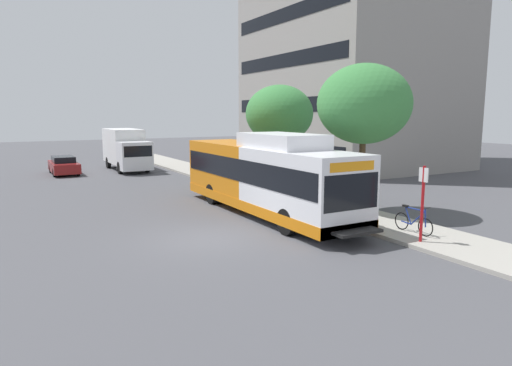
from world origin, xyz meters
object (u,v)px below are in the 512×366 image
at_px(bus_stop_sign_pole, 423,198).
at_px(street_tree_near_stop, 364,104).
at_px(street_tree_mid_block, 279,114).
at_px(transit_bus, 265,176).
at_px(parked_car_far_lane, 64,165).
at_px(box_truck_background, 126,148).
at_px(bicycle_parked, 413,222).

xyz_separation_m(bus_stop_sign_pole, street_tree_near_stop, (1.83, 4.98, 3.22)).
bearing_deg(bus_stop_sign_pole, street_tree_mid_block, 80.31).
height_order(transit_bus, parked_car_far_lane, transit_bus).
distance_m(transit_bus, parked_car_far_lane, 20.16).
distance_m(transit_bus, box_truck_background, 19.49).
bearing_deg(box_truck_background, parked_car_far_lane, -176.89).
bearing_deg(street_tree_near_stop, parked_car_far_lane, 115.46).
distance_m(bicycle_parked, street_tree_near_stop, 6.03).
height_order(bus_stop_sign_pole, street_tree_near_stop, street_tree_near_stop).
bearing_deg(street_tree_near_stop, bicycle_parked, -105.77).
bearing_deg(transit_bus, parked_car_far_lane, 107.74).
height_order(bicycle_parked, street_tree_mid_block, street_tree_mid_block).
relative_size(street_tree_near_stop, parked_car_far_lane, 1.44).
bearing_deg(bicycle_parked, box_truck_background, 99.38).
relative_size(parked_car_far_lane, box_truck_background, 0.64).
bearing_deg(street_tree_near_stop, bus_stop_sign_pole, -110.16).
height_order(bus_stop_sign_pole, street_tree_mid_block, street_tree_mid_block).
height_order(bicycle_parked, street_tree_near_stop, street_tree_near_stop).
relative_size(bus_stop_sign_pole, box_truck_background, 0.37).
bearing_deg(transit_bus, street_tree_mid_block, 52.55).
distance_m(parked_car_far_lane, box_truck_background, 4.83).
bearing_deg(bicycle_parked, parked_car_far_lane, 109.49).
relative_size(bus_stop_sign_pole, parked_car_far_lane, 0.58).
bearing_deg(box_truck_background, street_tree_mid_block, -68.04).
relative_size(bus_stop_sign_pole, bicycle_parked, 1.48).
distance_m(bus_stop_sign_pole, street_tree_mid_block, 12.87).
bearing_deg(bus_stop_sign_pole, street_tree_near_stop, 69.84).
xyz_separation_m(bicycle_parked, box_truck_background, (-4.20, 25.41, 1.18)).
bearing_deg(bicycle_parked, street_tree_near_stop, 74.23).
bearing_deg(transit_bus, street_tree_near_stop, -26.12).
height_order(bus_stop_sign_pole, box_truck_background, box_truck_background).
bearing_deg(street_tree_mid_block, street_tree_near_stop, -92.21).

